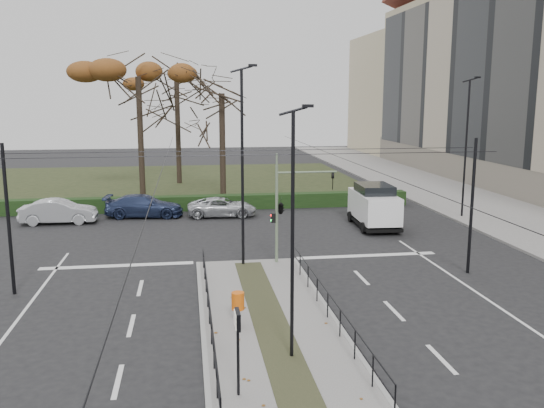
{
  "coord_description": "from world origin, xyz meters",
  "views": [
    {
      "loc": [
        -2.65,
        -21.12,
        7.67
      ],
      "look_at": [
        1.53,
        7.14,
        2.4
      ],
      "focal_mm": 38.0,
      "sensor_mm": 36.0,
      "label": 1
    }
  ],
  "objects_px": {
    "streetlamp_sidewalk": "(466,146)",
    "bare_tree_near": "(222,101)",
    "info_panel": "(238,329)",
    "parked_car_second": "(59,211)",
    "litter_bin": "(238,301)",
    "streetlamp_median_near": "(293,233)",
    "streetlamp_median_far": "(243,165)",
    "white_van": "(374,205)",
    "parked_car_third": "(144,206)",
    "traffic_light": "(282,206)",
    "parked_car_fourth": "(222,207)",
    "bare_tree_center": "(177,86)",
    "rust_tree": "(138,77)"
  },
  "relations": [
    {
      "from": "info_panel",
      "to": "white_van",
      "type": "xyz_separation_m",
      "value": [
        9.89,
        19.03,
        -0.58
      ]
    },
    {
      "from": "streetlamp_sidewalk",
      "to": "rust_tree",
      "type": "height_order",
      "value": "rust_tree"
    },
    {
      "from": "parked_car_fourth",
      "to": "info_panel",
      "type": "bearing_deg",
      "value": -179.28
    },
    {
      "from": "litter_bin",
      "to": "bare_tree_center",
      "type": "xyz_separation_m",
      "value": [
        -2.32,
        33.94,
        7.8
      ]
    },
    {
      "from": "streetlamp_sidewalk",
      "to": "bare_tree_near",
      "type": "relative_size",
      "value": 0.84
    },
    {
      "from": "info_panel",
      "to": "parked_car_fourth",
      "type": "xyz_separation_m",
      "value": [
        1.04,
        23.54,
        -1.3
      ]
    },
    {
      "from": "streetlamp_median_near",
      "to": "parked_car_fourth",
      "type": "distance_m",
      "value": 21.78
    },
    {
      "from": "bare_tree_near",
      "to": "parked_car_fourth",
      "type": "bearing_deg",
      "value": -94.3
    },
    {
      "from": "streetlamp_median_far",
      "to": "parked_car_fourth",
      "type": "relative_size",
      "value": 2.0
    },
    {
      "from": "parked_car_third",
      "to": "rust_tree",
      "type": "bearing_deg",
      "value": 10.47
    },
    {
      "from": "traffic_light",
      "to": "parked_car_fourth",
      "type": "relative_size",
      "value": 1.01
    },
    {
      "from": "bare_tree_near",
      "to": "info_panel",
      "type": "bearing_deg",
      "value": -92.89
    },
    {
      "from": "streetlamp_median_far",
      "to": "bare_tree_near",
      "type": "relative_size",
      "value": 0.85
    },
    {
      "from": "rust_tree",
      "to": "parked_car_third",
      "type": "bearing_deg",
      "value": -85.21
    },
    {
      "from": "litter_bin",
      "to": "rust_tree",
      "type": "height_order",
      "value": "rust_tree"
    },
    {
      "from": "parked_car_second",
      "to": "info_panel",
      "type": "bearing_deg",
      "value": -157.99
    },
    {
      "from": "litter_bin",
      "to": "streetlamp_median_near",
      "type": "bearing_deg",
      "value": -63.22
    },
    {
      "from": "parked_car_second",
      "to": "traffic_light",
      "type": "bearing_deg",
      "value": -131.39
    },
    {
      "from": "parked_car_fourth",
      "to": "white_van",
      "type": "height_order",
      "value": "white_van"
    },
    {
      "from": "streetlamp_median_near",
      "to": "parked_car_fourth",
      "type": "height_order",
      "value": "streetlamp_median_near"
    },
    {
      "from": "info_panel",
      "to": "bare_tree_center",
      "type": "height_order",
      "value": "bare_tree_center"
    },
    {
      "from": "streetlamp_median_far",
      "to": "parked_car_fourth",
      "type": "height_order",
      "value": "streetlamp_median_far"
    },
    {
      "from": "traffic_light",
      "to": "bare_tree_center",
      "type": "bearing_deg",
      "value": 100.66
    },
    {
      "from": "bare_tree_center",
      "to": "traffic_light",
      "type": "bearing_deg",
      "value": -79.34
    },
    {
      "from": "litter_bin",
      "to": "info_panel",
      "type": "distance_m",
      "value": 4.85
    },
    {
      "from": "parked_car_second",
      "to": "parked_car_fourth",
      "type": "relative_size",
      "value": 1.02
    },
    {
      "from": "streetlamp_median_near",
      "to": "streetlamp_median_far",
      "type": "xyz_separation_m",
      "value": [
        -0.48,
        9.8,
        0.83
      ]
    },
    {
      "from": "info_panel",
      "to": "parked_car_third",
      "type": "xyz_separation_m",
      "value": [
        -4.02,
        24.11,
        -1.2
      ]
    },
    {
      "from": "bare_tree_center",
      "to": "white_van",
      "type": "bearing_deg",
      "value": -59.02
    },
    {
      "from": "parked_car_third",
      "to": "white_van",
      "type": "height_order",
      "value": "white_van"
    },
    {
      "from": "streetlamp_sidewalk",
      "to": "bare_tree_near",
      "type": "xyz_separation_m",
      "value": [
        -14.96,
        8.58,
        2.78
      ]
    },
    {
      "from": "bare_tree_center",
      "to": "bare_tree_near",
      "type": "relative_size",
      "value": 1.18
    },
    {
      "from": "info_panel",
      "to": "parked_car_second",
      "type": "distance_m",
      "value": 24.62
    },
    {
      "from": "white_van",
      "to": "bare_tree_center",
      "type": "distance_m",
      "value": 24.07
    },
    {
      "from": "parked_car_third",
      "to": "parked_car_fourth",
      "type": "xyz_separation_m",
      "value": [
        5.06,
        -0.57,
        -0.1
      ]
    },
    {
      "from": "traffic_light",
      "to": "parked_car_fourth",
      "type": "xyz_separation_m",
      "value": [
        -2.08,
        11.58,
        -2.16
      ]
    },
    {
      "from": "parked_car_third",
      "to": "bare_tree_center",
      "type": "distance_m",
      "value": 16.74
    },
    {
      "from": "parked_car_second",
      "to": "white_van",
      "type": "height_order",
      "value": "white_van"
    },
    {
      "from": "traffic_light",
      "to": "rust_tree",
      "type": "xyz_separation_m",
      "value": [
        -7.77,
        19.63,
        6.47
      ]
    },
    {
      "from": "streetlamp_median_far",
      "to": "white_van",
      "type": "xyz_separation_m",
      "value": [
        8.58,
        7.21,
        -3.36
      ]
    },
    {
      "from": "streetlamp_sidewalk",
      "to": "parked_car_third",
      "type": "bearing_deg",
      "value": 170.61
    },
    {
      "from": "info_panel",
      "to": "traffic_light",
      "type": "bearing_deg",
      "value": 75.34
    },
    {
      "from": "info_panel",
      "to": "parked_car_third",
      "type": "bearing_deg",
      "value": 99.46
    },
    {
      "from": "white_van",
      "to": "bare_tree_near",
      "type": "height_order",
      "value": "bare_tree_near"
    },
    {
      "from": "parked_car_fourth",
      "to": "white_van",
      "type": "relative_size",
      "value": 0.89
    },
    {
      "from": "streetlamp_median_near",
      "to": "streetlamp_median_far",
      "type": "distance_m",
      "value": 9.84
    },
    {
      "from": "parked_car_fourth",
      "to": "rust_tree",
      "type": "xyz_separation_m",
      "value": [
        -5.69,
        8.04,
        8.62
      ]
    },
    {
      "from": "white_van",
      "to": "parked_car_third",
      "type": "bearing_deg",
      "value": 159.9
    },
    {
      "from": "parked_car_second",
      "to": "bare_tree_center",
      "type": "bearing_deg",
      "value": -24.29
    },
    {
      "from": "bare_tree_center",
      "to": "streetlamp_median_near",
      "type": "bearing_deg",
      "value": -84.26
    }
  ]
}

